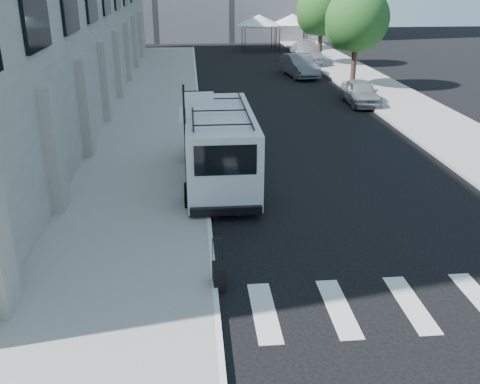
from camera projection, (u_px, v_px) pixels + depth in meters
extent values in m
plane|color=black|center=(286.00, 244.00, 14.14)|extent=(120.00, 120.00, 0.00)
cube|color=gray|center=(156.00, 106.00, 28.49)|extent=(4.50, 48.00, 0.15)
cube|color=gray|center=(374.00, 87.00, 33.30)|extent=(4.00, 56.00, 0.15)
cylinder|color=black|center=(185.00, 142.00, 16.14)|extent=(0.07, 0.07, 3.50)
cube|color=white|center=(184.00, 115.00, 15.84)|extent=(0.30, 0.03, 0.42)
cube|color=white|center=(199.00, 100.00, 15.69)|extent=(0.85, 0.06, 0.45)
cylinder|color=black|center=(354.00, 66.00, 32.68)|extent=(0.32, 0.32, 2.80)
sphere|color=#143E18|center=(357.00, 19.00, 31.65)|extent=(3.80, 3.80, 3.80)
sphere|color=#143E18|center=(347.00, 28.00, 32.38)|extent=(2.66, 2.66, 2.66)
cylinder|color=black|center=(320.00, 47.00, 40.98)|extent=(0.32, 0.32, 2.80)
sphere|color=#143E18|center=(322.00, 10.00, 39.94)|extent=(3.80, 3.80, 3.80)
sphere|color=#143E18|center=(314.00, 17.00, 40.68)|extent=(2.66, 2.66, 2.66)
cylinder|color=black|center=(245.00, 40.00, 47.67)|extent=(0.06, 0.06, 2.20)
cylinder|color=black|center=(276.00, 40.00, 47.91)|extent=(0.06, 0.06, 2.20)
cylinder|color=black|center=(242.00, 37.00, 50.25)|extent=(0.06, 0.06, 2.20)
cylinder|color=black|center=(272.00, 37.00, 50.49)|extent=(0.06, 0.06, 2.20)
cube|color=white|center=(259.00, 25.00, 48.64)|extent=(3.00, 3.00, 0.12)
cone|color=white|center=(259.00, 20.00, 48.45)|extent=(4.00, 4.00, 0.90)
cylinder|color=black|center=(280.00, 39.00, 48.40)|extent=(0.06, 0.06, 2.20)
cylinder|color=black|center=(310.00, 39.00, 48.64)|extent=(0.06, 0.06, 2.20)
cylinder|color=black|center=(275.00, 36.00, 50.98)|extent=(0.06, 0.06, 2.20)
cylinder|color=black|center=(304.00, 36.00, 51.22)|extent=(0.06, 0.06, 2.20)
cube|color=white|center=(293.00, 25.00, 49.37)|extent=(3.00, 3.00, 0.12)
cone|color=white|center=(293.00, 19.00, 49.18)|extent=(4.00, 4.00, 0.90)
imported|color=#363638|center=(243.00, 184.00, 15.53)|extent=(0.84, 0.77, 1.93)
cube|color=black|center=(212.00, 213.00, 15.53)|extent=(0.32, 0.44, 0.34)
cube|color=black|center=(219.00, 277.00, 12.02)|extent=(0.29, 0.44, 0.62)
cylinder|color=black|center=(213.00, 251.00, 11.96)|extent=(0.02, 0.02, 0.58)
cylinder|color=black|center=(222.00, 250.00, 11.99)|extent=(0.02, 0.02, 0.58)
cube|color=black|center=(217.00, 239.00, 11.87)|extent=(0.24, 0.05, 0.03)
cube|color=silver|center=(220.00, 146.00, 17.65)|extent=(2.18, 5.88, 2.29)
cube|color=silver|center=(215.00, 135.00, 20.81)|extent=(2.07, 0.98, 1.20)
cube|color=black|center=(225.00, 160.00, 14.77)|extent=(1.74, 0.09, 0.87)
cylinder|color=black|center=(189.00, 154.00, 19.82)|extent=(0.31, 0.83, 0.83)
cylinder|color=black|center=(244.00, 153.00, 19.99)|extent=(0.31, 0.83, 0.83)
cylinder|color=black|center=(190.00, 196.00, 16.10)|extent=(0.31, 0.83, 0.83)
cylinder|color=black|center=(258.00, 194.00, 16.28)|extent=(0.31, 0.83, 0.83)
imported|color=gray|center=(361.00, 92.00, 28.97)|extent=(1.65, 3.92, 1.32)
imported|color=#57595E|center=(299.00, 66.00, 36.81)|extent=(2.16, 4.71, 1.50)
imported|color=#B1B4B9|center=(307.00, 53.00, 41.92)|extent=(2.75, 5.91, 1.67)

